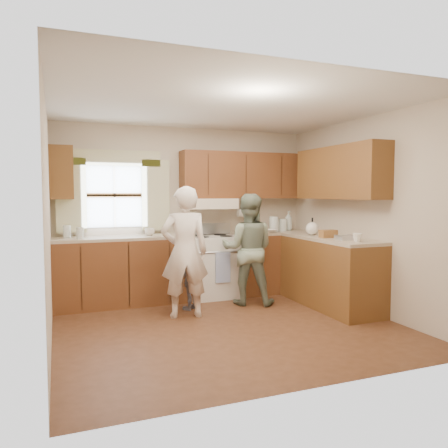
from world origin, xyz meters
name	(u,v)px	position (x,y,z in m)	size (l,w,h in m)	color
room	(228,218)	(0.00, 0.00, 1.25)	(3.80, 3.80, 3.80)	#492916
kitchen_fixtures	(241,242)	(0.61, 1.08, 0.84)	(3.80, 2.25, 2.15)	#4F2711
stove	(211,265)	(0.30, 1.44, 0.47)	(0.76, 0.67, 1.07)	silver
woman_left	(185,252)	(-0.36, 0.54, 0.81)	(0.59, 0.39, 1.61)	silver
woman_right	(248,249)	(0.63, 0.85, 0.76)	(0.74, 0.58, 1.52)	#234027
child	(191,280)	(-0.19, 0.84, 0.39)	(0.45, 0.19, 0.77)	gray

